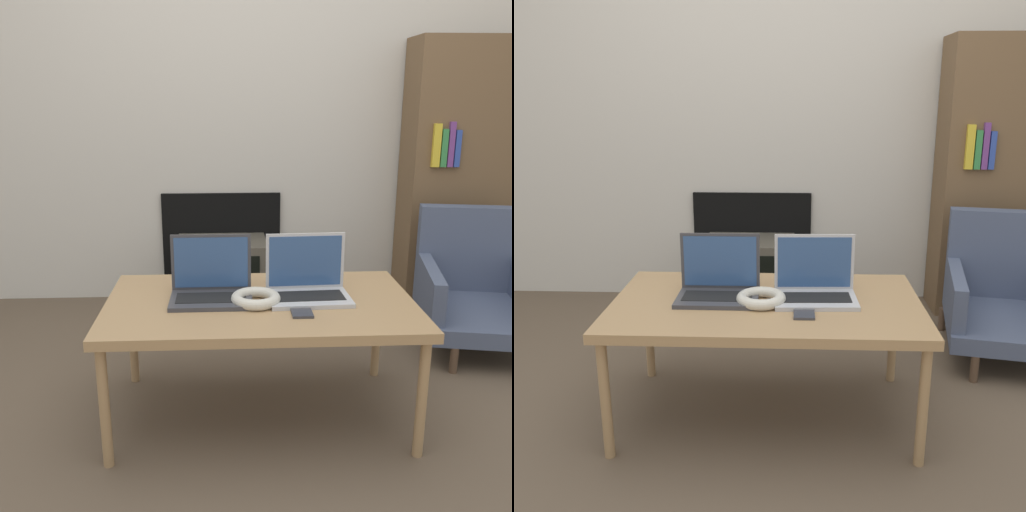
# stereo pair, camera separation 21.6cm
# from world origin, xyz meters

# --- Properties ---
(ground_plane) EXTENTS (14.00, 14.00, 0.00)m
(ground_plane) POSITION_xyz_m (0.00, 0.00, 0.00)
(ground_plane) COLOR brown
(wall_back) EXTENTS (7.00, 0.08, 2.60)m
(wall_back) POSITION_xyz_m (-0.00, 1.79, 1.29)
(wall_back) COLOR beige
(wall_back) RESTS_ON ground_plane
(table) EXTENTS (1.14, 0.67, 0.47)m
(table) POSITION_xyz_m (0.00, 0.38, 0.44)
(table) COLOR #9E7A51
(table) RESTS_ON ground_plane
(laptop_left) EXTENTS (0.30, 0.20, 0.23)m
(laptop_left) POSITION_xyz_m (-0.18, 0.41, 0.53)
(laptop_left) COLOR #38383D
(laptop_left) RESTS_ON table
(laptop_right) EXTENTS (0.31, 0.21, 0.23)m
(laptop_right) POSITION_xyz_m (0.18, 0.41, 0.53)
(laptop_right) COLOR #B2B2B7
(laptop_right) RESTS_ON table
(headphones) EXTENTS (0.18, 0.18, 0.04)m
(headphones) POSITION_xyz_m (-0.02, 0.34, 0.49)
(headphones) COLOR beige
(headphones) RESTS_ON table
(phone) EXTENTS (0.07, 0.13, 0.01)m
(phone) POSITION_xyz_m (0.14, 0.25, 0.48)
(phone) COLOR #333338
(phone) RESTS_ON table
(tv) EXTENTS (0.51, 0.37, 0.40)m
(tv) POSITION_xyz_m (-0.15, 1.55, 0.20)
(tv) COLOR #4C473D
(tv) RESTS_ON ground_plane
(armchair) EXTENTS (0.65, 0.76, 0.65)m
(armchair) POSITION_xyz_m (1.12, 1.05, 0.28)
(armchair) COLOR #47516B
(armchair) RESTS_ON ground_plane
(bookshelf) EXTENTS (0.67, 0.32, 1.51)m
(bookshelf) POSITION_xyz_m (1.24, 1.59, 0.75)
(bookshelf) COLOR brown
(bookshelf) RESTS_ON ground_plane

